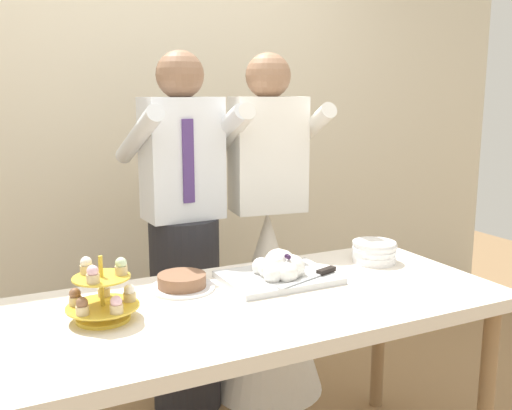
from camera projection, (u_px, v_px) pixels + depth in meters
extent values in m
cube|color=beige|center=(134.00, 97.00, 3.19)|extent=(5.20, 0.10, 2.90)
cube|color=silver|center=(252.00, 306.00, 2.03)|extent=(1.80, 0.80, 0.05)
cylinder|color=olive|center=(486.00, 396.00, 2.18)|extent=(0.06, 0.06, 0.72)
cylinder|color=olive|center=(379.00, 334.00, 2.75)|extent=(0.06, 0.06, 0.72)
cylinder|color=gold|center=(103.00, 318.00, 1.84)|extent=(0.17, 0.17, 0.01)
cylinder|color=gold|center=(102.00, 288.00, 1.83)|extent=(0.01, 0.01, 0.21)
cylinder|color=gold|center=(103.00, 306.00, 1.84)|extent=(0.23, 0.23, 0.01)
cylinder|color=#D1B784|center=(130.00, 297.00, 1.87)|extent=(0.04, 0.04, 0.03)
sphere|color=white|center=(129.00, 290.00, 1.87)|extent=(0.04, 0.04, 0.04)
cylinder|color=#D1B784|center=(104.00, 292.00, 1.92)|extent=(0.04, 0.04, 0.03)
sphere|color=white|center=(104.00, 285.00, 1.91)|extent=(0.04, 0.04, 0.04)
cylinder|color=#D1B784|center=(75.00, 301.00, 1.84)|extent=(0.04, 0.04, 0.03)
sphere|color=brown|center=(75.00, 294.00, 1.83)|extent=(0.04, 0.04, 0.04)
cylinder|color=#D1B784|center=(82.00, 310.00, 1.76)|extent=(0.04, 0.04, 0.03)
sphere|color=brown|center=(82.00, 303.00, 1.75)|extent=(0.04, 0.04, 0.04)
cylinder|color=#D1B784|center=(116.00, 309.00, 1.77)|extent=(0.04, 0.04, 0.03)
sphere|color=#EAB7C6|center=(116.00, 301.00, 1.77)|extent=(0.04, 0.04, 0.04)
cylinder|color=gold|center=(101.00, 278.00, 1.82)|extent=(0.18, 0.18, 0.01)
cylinder|color=#D1B784|center=(121.00, 270.00, 1.84)|extent=(0.04, 0.04, 0.03)
sphere|color=beige|center=(121.00, 263.00, 1.83)|extent=(0.04, 0.04, 0.04)
cylinder|color=#D1B784|center=(86.00, 269.00, 1.85)|extent=(0.04, 0.04, 0.03)
sphere|color=white|center=(86.00, 262.00, 1.84)|extent=(0.04, 0.04, 0.04)
cylinder|color=#D1B784|center=(93.00, 279.00, 1.76)|extent=(0.04, 0.04, 0.03)
sphere|color=#EAB7C6|center=(93.00, 271.00, 1.75)|extent=(0.04, 0.04, 0.04)
cube|color=silver|center=(278.00, 277.00, 2.23)|extent=(0.42, 0.31, 0.02)
sphere|color=white|center=(293.00, 266.00, 2.25)|extent=(0.07, 0.07, 0.07)
sphere|color=white|center=(283.00, 262.00, 2.27)|extent=(0.10, 0.10, 0.10)
sphere|color=white|center=(273.00, 264.00, 2.26)|extent=(0.08, 0.08, 0.08)
sphere|color=white|center=(261.00, 267.00, 2.24)|extent=(0.07, 0.07, 0.07)
sphere|color=white|center=(269.00, 269.00, 2.20)|extent=(0.08, 0.08, 0.08)
sphere|color=white|center=(273.00, 274.00, 2.15)|extent=(0.07, 0.07, 0.07)
sphere|color=white|center=(288.00, 273.00, 2.15)|extent=(0.08, 0.08, 0.08)
sphere|color=white|center=(292.00, 267.00, 2.20)|extent=(0.10, 0.10, 0.10)
sphere|color=white|center=(278.00, 263.00, 2.21)|extent=(0.11, 0.11, 0.11)
sphere|color=#2D1938|center=(287.00, 256.00, 2.16)|extent=(0.02, 0.02, 0.02)
sphere|color=#B21923|center=(273.00, 252.00, 2.22)|extent=(0.02, 0.02, 0.02)
sphere|color=#DB474C|center=(276.00, 252.00, 2.21)|extent=(0.02, 0.02, 0.02)
sphere|color=#2D1938|center=(289.00, 257.00, 2.15)|extent=(0.02, 0.02, 0.02)
sphere|color=#B21923|center=(277.00, 253.00, 2.20)|extent=(0.02, 0.02, 0.02)
cube|color=silver|center=(301.00, 281.00, 2.13)|extent=(0.23, 0.09, 0.00)
cube|color=black|center=(326.00, 271.00, 2.24)|extent=(0.09, 0.05, 0.02)
cylinder|color=white|center=(374.00, 261.00, 2.46)|extent=(0.18, 0.18, 0.01)
cylinder|color=white|center=(374.00, 258.00, 2.46)|extent=(0.18, 0.18, 0.01)
cylinder|color=white|center=(374.00, 256.00, 2.46)|extent=(0.18, 0.18, 0.01)
cylinder|color=white|center=(373.00, 253.00, 2.46)|extent=(0.18, 0.18, 0.01)
cylinder|color=white|center=(374.00, 251.00, 2.45)|extent=(0.18, 0.18, 0.01)
cylinder|color=white|center=(374.00, 248.00, 2.46)|extent=(0.18, 0.18, 0.01)
cylinder|color=white|center=(375.00, 246.00, 2.45)|extent=(0.18, 0.18, 0.01)
cylinder|color=white|center=(374.00, 243.00, 2.45)|extent=(0.18, 0.18, 0.01)
cylinder|color=white|center=(182.00, 288.00, 2.13)|extent=(0.24, 0.24, 0.01)
cylinder|color=brown|center=(182.00, 280.00, 2.12)|extent=(0.18, 0.18, 0.05)
cylinder|color=#232328|center=(186.00, 314.00, 2.73)|extent=(0.32, 0.32, 0.92)
cube|color=white|center=(182.00, 159.00, 2.59)|extent=(0.35, 0.22, 0.54)
sphere|color=#8C664C|center=(180.00, 75.00, 2.52)|extent=(0.21, 0.21, 0.21)
cylinder|color=white|center=(138.00, 136.00, 2.47)|extent=(0.10, 0.49, 0.28)
cylinder|color=white|center=(219.00, 133.00, 2.66)|extent=(0.10, 0.49, 0.28)
cube|color=#4C3372|center=(189.00, 161.00, 2.49)|extent=(0.05, 0.01, 0.36)
cone|color=white|center=(267.00, 301.00, 2.89)|extent=(0.56, 0.56, 0.92)
cube|color=white|center=(268.00, 155.00, 2.75)|extent=(0.36, 0.24, 0.54)
sphere|color=#997054|center=(268.00, 76.00, 2.68)|extent=(0.21, 0.21, 0.21)
cylinder|color=white|center=(232.00, 133.00, 2.68)|extent=(0.14, 0.49, 0.28)
cylinder|color=white|center=(308.00, 131.00, 2.80)|extent=(0.14, 0.49, 0.28)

